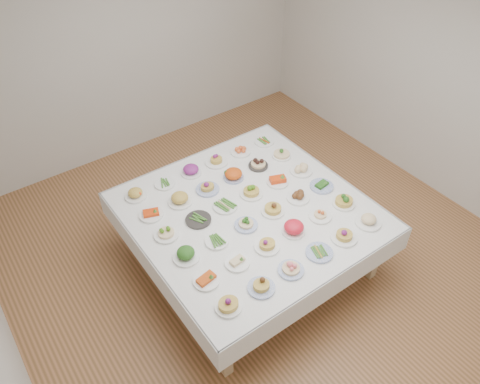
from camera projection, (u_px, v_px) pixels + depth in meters
room_envelope at (252, 102)px, 4.06m from camera, size 5.02×5.02×2.81m
display_table at (249, 215)px, 4.65m from camera, size 2.22×2.22×0.75m
dish_0 at (228, 303)px, 3.71m from camera, size 0.22×0.22×0.14m
dish_1 at (261, 284)px, 3.85m from camera, size 0.23×0.23×0.13m
dish_2 at (291, 267)px, 3.99m from camera, size 0.23×0.23×0.13m
dish_3 at (319, 252)px, 4.17m from camera, size 0.24×0.24×0.05m
dish_4 at (345, 234)px, 4.28m from camera, size 0.24×0.24×0.14m
dish_5 at (369, 219)px, 4.43m from camera, size 0.24×0.24×0.13m
dish_6 at (206, 278)px, 3.92m from camera, size 0.22×0.22×0.10m
dish_7 at (237, 261)px, 4.08m from camera, size 0.22×0.22×0.09m
dish_8 at (267, 243)px, 4.20m from camera, size 0.23×0.23×0.13m
dish_9 at (294, 227)px, 4.34m from camera, size 0.23×0.23×0.14m
dish_10 at (320, 214)px, 4.50m from camera, size 0.22×0.22×0.11m
dish_11 at (344, 200)px, 4.63m from camera, size 0.22×0.22×0.14m
dish_12 at (186, 253)px, 4.10m from camera, size 0.24×0.24×0.14m
dish_13 at (217, 241)px, 4.27m from camera, size 0.21×0.21×0.05m
dish_14 at (246, 223)px, 4.41m from camera, size 0.22×0.22×0.11m
dish_15 at (273, 207)px, 4.54m from camera, size 0.23×0.23×0.15m
dish_16 at (298, 196)px, 4.70m from camera, size 0.23×0.23×0.10m
dish_17 at (322, 185)px, 4.84m from camera, size 0.24×0.24×0.09m
dish_18 at (166, 231)px, 4.31m from camera, size 0.23×0.23×0.13m
dish_19 at (198, 219)px, 4.48m from camera, size 0.25×0.25×0.05m
dish_20 at (225, 205)px, 4.62m from camera, size 0.24×0.24×0.06m
dish_21 at (251, 190)px, 4.74m from camera, size 0.23×0.23×0.14m
dish_22 at (278, 179)px, 4.89m from camera, size 0.23×0.23×0.11m
dish_23 at (301, 168)px, 5.03m from camera, size 0.24×0.24×0.11m
dish_24 at (151, 213)px, 4.53m from camera, size 0.23×0.23×0.10m
dish_25 at (180, 198)px, 4.65m from camera, size 0.24×0.24×0.13m
dish_26 at (207, 186)px, 4.79m from camera, size 0.24×0.24×0.13m
dish_27 at (233, 174)px, 4.93m from camera, size 0.21×0.21×0.14m
dish_28 at (258, 162)px, 5.09m from camera, size 0.21×0.21×0.13m
dish_29 at (282, 152)px, 5.23m from camera, size 0.21×0.21×0.13m
dish_30 at (135, 193)px, 4.72m from camera, size 0.22×0.22×0.12m
dish_31 at (165, 183)px, 4.89m from camera, size 0.22×0.22×0.05m
dish_32 at (191, 170)px, 5.00m from camera, size 0.22×0.22×0.12m
dish_33 at (216, 159)px, 5.14m from camera, size 0.24×0.24×0.12m
dish_34 at (240, 150)px, 5.30m from camera, size 0.22×0.22×0.09m
dish_35 at (264, 141)px, 5.46m from camera, size 0.22×0.22×0.05m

